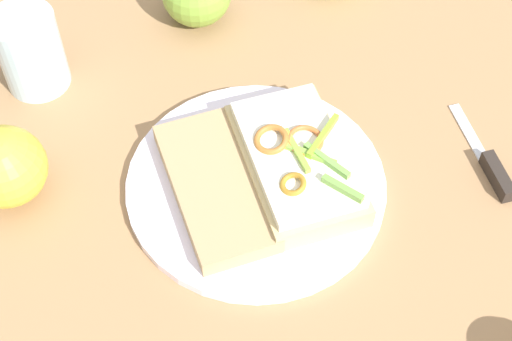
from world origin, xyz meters
TOP-DOWN VIEW (x-y plane):
  - ground_plane at (0.00, 0.00)m, footprint 2.00×2.00m
  - plate at (0.00, 0.00)m, footprint 0.26×0.26m
  - sandwich at (-0.04, -0.02)m, footprint 0.17×0.20m
  - bread_slice_side at (0.04, 0.02)m, footprint 0.16×0.19m
  - apple_3 at (0.24, 0.05)m, footprint 0.09×0.09m
  - drinking_glass at (0.27, -0.10)m, footprint 0.07×0.07m
  - knife at (-0.23, -0.07)m, footprint 0.07×0.13m

SIDE VIEW (x-z plane):
  - ground_plane at x=0.00m, z-range 0.00..0.00m
  - plate at x=0.00m, z-range 0.00..0.01m
  - knife at x=-0.23m, z-range 0.00..0.02m
  - bread_slice_side at x=0.04m, z-range 0.01..0.03m
  - sandwich at x=-0.04m, z-range 0.01..0.05m
  - apple_3 at x=0.24m, z-range 0.00..0.08m
  - drinking_glass at x=0.27m, z-range 0.00..0.09m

